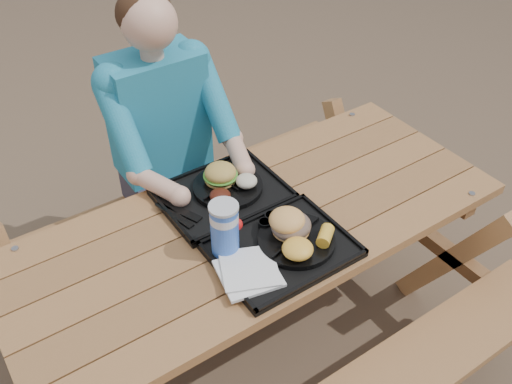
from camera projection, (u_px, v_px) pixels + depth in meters
ground at (256, 346)px, 2.50m from camera, size 60.00×60.00×0.00m
picnic_table at (256, 290)px, 2.26m from camera, size 1.80×1.49×0.75m
tray_near at (282, 250)px, 1.89m from camera, size 0.45×0.35×0.02m
tray_far at (222, 195)px, 2.11m from camera, size 0.45×0.35×0.02m
plate_near at (296, 240)px, 1.90m from camera, size 0.26×0.26×0.02m
plate_far at (228, 187)px, 2.12m from camera, size 0.26×0.26×0.02m
napkin_stack at (249, 272)px, 1.79m from camera, size 0.22×0.22×0.02m
soda_cup at (225, 230)px, 1.82m from camera, size 0.09×0.09×0.18m
condiment_bbq at (265, 224)px, 1.96m from camera, size 0.05×0.05×0.03m
condiment_mustard at (272, 218)px, 1.98m from camera, size 0.05×0.05×0.03m
sandwich at (292, 217)px, 1.88m from camera, size 0.13×0.13×0.13m
mac_cheese at (298, 249)px, 1.82m from camera, size 0.10×0.10×0.05m
corn_cob at (325, 236)px, 1.87m from camera, size 0.11×0.11×0.05m
cutlery_far at (179, 211)px, 2.03m from camera, size 0.10×0.18×0.01m
burger at (220, 169)px, 2.10m from camera, size 0.12×0.12×0.11m
baked_beans at (220, 195)px, 2.04m from camera, size 0.08×0.08×0.03m
potato_salad at (246, 181)px, 2.09m from camera, size 0.08×0.08×0.04m
diner at (166, 161)px, 2.48m from camera, size 0.48×0.84×1.28m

